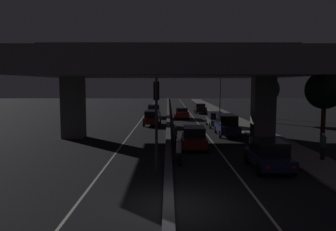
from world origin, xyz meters
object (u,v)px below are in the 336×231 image
(car_dark_green_second_oncoming, at_px, (153,111))
(pedestrian_on_sidewalk, at_px, (322,146))
(car_dark_blue_third, at_px, (226,124))
(street_lamp, at_px, (217,82))
(motorcycle_black_filtering_near, at_px, (178,153))
(motorcycle_red_filtering_mid, at_px, (174,135))
(car_dark_red_fifth, at_px, (181,113))
(car_dark_red_lead_oncoming, at_px, (151,117))
(car_grey_fourth, at_px, (215,119))
(car_black_sixth, at_px, (199,109))
(car_dark_red_second, at_px, (193,137))
(traffic_light_left_of_median, at_px, (155,109))
(car_dark_blue_lead, at_px, (267,154))

(car_dark_green_second_oncoming, distance_m, pedestrian_on_sidewalk, 29.72)
(car_dark_blue_third, distance_m, car_dark_green_second_oncoming, 18.62)
(street_lamp, height_order, motorcycle_black_filtering_near, street_lamp)
(motorcycle_red_filtering_mid, height_order, pedestrian_on_sidewalk, pedestrian_on_sidewalk)
(car_dark_red_fifth, xyz_separation_m, motorcycle_black_filtering_near, (-1.23, -25.71, -0.14))
(car_dark_red_fifth, relative_size, car_dark_red_lead_oncoming, 0.90)
(car_grey_fourth, xyz_separation_m, motorcycle_red_filtering_mid, (-4.74, -10.12, -0.27))
(car_dark_red_fifth, xyz_separation_m, car_dark_green_second_oncoming, (-3.94, 2.19, 0.19))
(car_dark_blue_third, distance_m, motorcycle_black_filtering_near, 11.88)
(street_lamp, xyz_separation_m, car_black_sixth, (-2.58, 2.20, -4.26))
(car_dark_red_lead_oncoming, bearing_deg, motorcycle_red_filtering_mid, 14.53)
(car_dark_red_second, distance_m, car_black_sixth, 29.98)
(car_grey_fourth, xyz_separation_m, car_dark_green_second_oncoming, (-7.41, 10.73, 0.10))
(motorcycle_red_filtering_mid, bearing_deg, car_dark_red_fifth, -3.34)
(traffic_light_left_of_median, distance_m, street_lamp, 35.71)
(traffic_light_left_of_median, xyz_separation_m, pedestrian_on_sidewalk, (10.10, 3.09, -2.51))
(car_dark_red_second, distance_m, car_dark_red_lead_oncoming, 14.56)
(car_dark_green_second_oncoming, relative_size, motorcycle_black_filtering_near, 2.39)
(car_dark_red_fifth, bearing_deg, traffic_light_left_of_median, 174.10)
(car_dark_green_second_oncoming, bearing_deg, car_grey_fourth, 32.38)
(motorcycle_red_filtering_mid, distance_m, pedestrian_on_sidewalk, 11.05)
(car_dark_red_lead_oncoming, xyz_separation_m, pedestrian_on_sidewalk, (11.34, -18.05, 0.03))
(car_dark_red_fifth, bearing_deg, car_dark_blue_third, -167.35)
(traffic_light_left_of_median, distance_m, car_dark_red_fifth, 28.52)
(car_dark_red_fifth, distance_m, car_dark_red_lead_oncoming, 8.05)
(car_dark_blue_lead, relative_size, car_black_sixth, 1.02)
(street_lamp, relative_size, car_dark_blue_third, 1.83)
(car_dark_red_second, bearing_deg, car_dark_red_lead_oncoming, 16.81)
(car_dark_red_second, relative_size, car_dark_green_second_oncoming, 0.95)
(car_dark_blue_lead, xyz_separation_m, motorcycle_red_filtering_mid, (-4.97, 8.46, -0.27))
(car_dark_blue_third, height_order, car_dark_green_second_oncoming, car_dark_blue_third)
(car_dark_red_lead_oncoming, bearing_deg, car_dark_green_second_oncoming, -175.94)
(car_dark_green_second_oncoming, bearing_deg, car_dark_red_fifth, 58.74)
(car_black_sixth, xyz_separation_m, pedestrian_on_sidewalk, (4.22, -33.76, 0.16))
(car_dark_red_fifth, bearing_deg, car_dark_green_second_oncoming, 60.08)
(car_dark_blue_third, height_order, pedestrian_on_sidewalk, car_dark_blue_third)
(street_lamp, xyz_separation_m, car_dark_red_fifth, (-5.99, -6.37, -4.28))
(traffic_light_left_of_median, relative_size, car_dark_red_second, 1.21)
(car_black_sixth, distance_m, pedestrian_on_sidewalk, 34.03)
(car_dark_blue_lead, relative_size, car_dark_red_lead_oncoming, 0.91)
(car_dark_green_second_oncoming, height_order, motorcycle_black_filtering_near, car_dark_green_second_oncoming)
(motorcycle_black_filtering_near, bearing_deg, car_dark_red_lead_oncoming, 3.48)
(street_lamp, height_order, car_dark_red_second, street_lamp)
(traffic_light_left_of_median, bearing_deg, car_dark_red_fifth, 85.01)
(car_dark_green_second_oncoming, bearing_deg, car_black_sixth, 128.70)
(car_dark_blue_lead, xyz_separation_m, car_dark_red_fifth, (-3.69, 27.12, -0.10))
(traffic_light_left_of_median, distance_m, car_black_sixth, 37.42)
(car_grey_fourth, relative_size, car_dark_red_lead_oncoming, 1.05)
(motorcycle_red_filtering_mid, bearing_deg, traffic_light_left_of_median, 173.50)
(car_dark_blue_third, bearing_deg, car_dark_red_second, 151.92)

